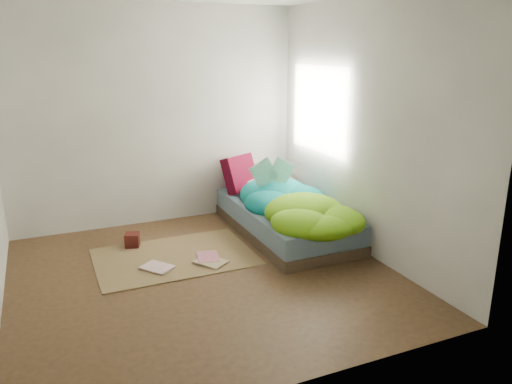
% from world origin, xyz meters
% --- Properties ---
extents(ground, '(3.50, 3.50, 0.00)m').
position_xyz_m(ground, '(0.00, 0.00, 0.00)').
color(ground, '#3F2918').
rests_on(ground, ground).
extents(room_walls, '(3.54, 3.54, 2.62)m').
position_xyz_m(room_walls, '(0.01, 0.01, 1.63)').
color(room_walls, '#B4B2AB').
rests_on(room_walls, ground).
extents(bed, '(1.00, 2.00, 0.34)m').
position_xyz_m(bed, '(1.22, 0.72, 0.17)').
color(bed, '#382B1F').
rests_on(bed, ground).
extents(duvet, '(0.96, 1.84, 0.34)m').
position_xyz_m(duvet, '(1.22, 0.50, 0.51)').
color(duvet, '#087B7F').
rests_on(duvet, bed).
extents(rug, '(1.60, 1.10, 0.01)m').
position_xyz_m(rug, '(-0.15, 0.55, 0.01)').
color(rug, brown).
rests_on(rug, ground).
extents(pillow_floral, '(0.70, 0.49, 0.14)m').
position_xyz_m(pillow_floral, '(1.35, 1.50, 0.41)').
color(pillow_floral, beige).
rests_on(pillow_floral, bed).
extents(pillow_magenta, '(0.47, 0.34, 0.46)m').
position_xyz_m(pillow_magenta, '(0.97, 1.49, 0.57)').
color(pillow_magenta, '#53051C').
rests_on(pillow_magenta, bed).
extents(open_book, '(0.45, 0.15, 0.27)m').
position_xyz_m(open_book, '(1.13, 0.86, 0.81)').
color(open_book, '#2D8B38').
rests_on(open_book, duvet).
extents(wooden_box, '(0.19, 0.19, 0.15)m').
position_xyz_m(wooden_box, '(-0.50, 1.00, 0.09)').
color(wooden_box, '#39120C').
rests_on(wooden_box, rug).
extents(floor_book_a, '(0.35, 0.37, 0.02)m').
position_xyz_m(floor_book_a, '(-0.47, 0.26, 0.02)').
color(floor_book_a, white).
rests_on(floor_book_a, rug).
extents(floor_book_b, '(0.27, 0.33, 0.03)m').
position_xyz_m(floor_book_b, '(0.04, 0.38, 0.03)').
color(floor_book_b, pink).
rests_on(floor_book_b, rug).
extents(floor_book_c, '(0.35, 0.38, 0.02)m').
position_xyz_m(floor_book_c, '(0.05, 0.17, 0.02)').
color(floor_book_c, tan).
rests_on(floor_book_c, rug).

